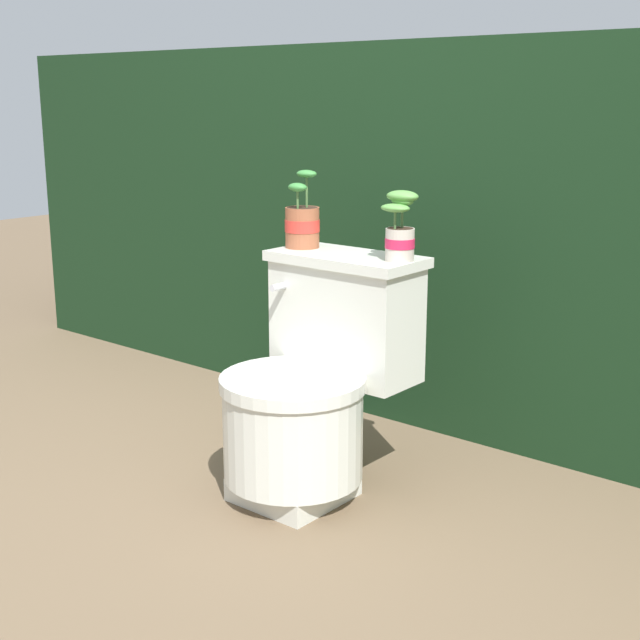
% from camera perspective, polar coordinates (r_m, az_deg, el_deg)
% --- Properties ---
extents(ground_plane, '(12.00, 12.00, 0.00)m').
position_cam_1_polar(ground_plane, '(2.71, -1.74, -10.69)').
color(ground_plane, brown).
extents(hedge_backdrop, '(4.33, 1.01, 1.32)m').
position_cam_1_polar(hedge_backdrop, '(3.46, 11.11, 5.92)').
color(hedge_backdrop, black).
rests_on(hedge_backdrop, ground).
extents(toilet, '(0.46, 0.57, 0.69)m').
position_cam_1_polar(toilet, '(2.60, -0.40, -4.26)').
color(toilet, silver).
rests_on(toilet, ground).
extents(potted_plant_left, '(0.11, 0.11, 0.24)m').
position_cam_1_polar(potted_plant_left, '(2.73, -1.14, 6.26)').
color(potted_plant_left, '#9E5638').
rests_on(potted_plant_left, toilet).
extents(potted_plant_midleft, '(0.10, 0.10, 0.20)m').
position_cam_1_polar(potted_plant_midleft, '(2.51, 5.14, 5.84)').
color(potted_plant_midleft, beige).
rests_on(potted_plant_midleft, toilet).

